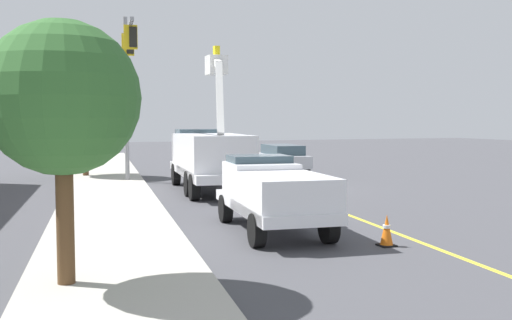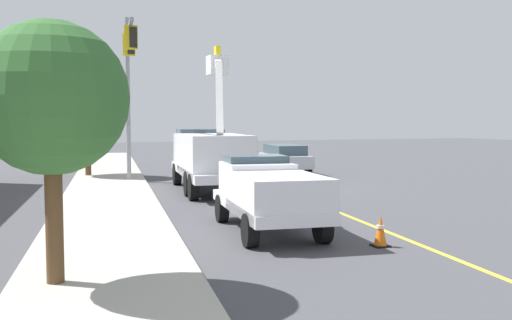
# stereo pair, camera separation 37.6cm
# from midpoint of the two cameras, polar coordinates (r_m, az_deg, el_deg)

# --- Properties ---
(ground) EXTENTS (120.00, 120.00, 0.00)m
(ground) POSITION_cam_midpoint_polar(r_m,az_deg,el_deg) (26.44, 2.85, -2.87)
(ground) COLOR #47474C
(sidewalk_far_side) EXTENTS (60.06, 9.66, 0.12)m
(sidewalk_far_side) POSITION_cam_midpoint_polar(r_m,az_deg,el_deg) (25.29, -13.79, -3.15)
(sidewalk_far_side) COLOR #B2ADA3
(sidewalk_far_side) RESTS_ON ground
(lane_centre_stripe) EXTENTS (49.76, 5.22, 0.01)m
(lane_centre_stripe) POSITION_cam_midpoint_polar(r_m,az_deg,el_deg) (26.44, 2.85, -2.86)
(lane_centre_stripe) COLOR yellow
(lane_centre_stripe) RESTS_ON ground
(utility_bucket_truck) EXTENTS (8.41, 3.32, 6.63)m
(utility_bucket_truck) POSITION_cam_midpoint_polar(r_m,az_deg,el_deg) (25.79, -4.17, 0.54)
(utility_bucket_truck) COLOR white
(utility_bucket_truck) RESTS_ON ground
(service_pickup_truck) EXTENTS (5.78, 2.66, 2.06)m
(service_pickup_truck) POSITION_cam_midpoint_polar(r_m,az_deg,el_deg) (16.23, 1.84, -3.16)
(service_pickup_truck) COLOR white
(service_pickup_truck) RESTS_ON ground
(passing_minivan) EXTENTS (4.97, 2.38, 1.69)m
(passing_minivan) POSITION_cam_midpoint_polar(r_m,az_deg,el_deg) (33.95, 3.17, 0.28)
(passing_minivan) COLOR silver
(passing_minivan) RESTS_ON ground
(traffic_cone_leading) EXTENTS (0.40, 0.40, 0.79)m
(traffic_cone_leading) POSITION_cam_midpoint_polar(r_m,az_deg,el_deg) (14.83, 12.80, -6.78)
(traffic_cone_leading) COLOR black
(traffic_cone_leading) RESTS_ON ground
(traffic_cone_mid_front) EXTENTS (0.40, 0.40, 0.74)m
(traffic_cone_mid_front) POSITION_cam_midpoint_polar(r_m,az_deg,el_deg) (21.88, 3.61, -3.33)
(traffic_cone_mid_front) COLOR black
(traffic_cone_mid_front) RESTS_ON ground
(traffic_cone_mid_rear) EXTENTS (0.40, 0.40, 0.77)m
(traffic_cone_mid_rear) POSITION_cam_midpoint_polar(r_m,az_deg,el_deg) (29.75, -1.74, -1.38)
(traffic_cone_mid_rear) COLOR black
(traffic_cone_mid_rear) RESTS_ON ground
(traffic_signal_mast) EXTENTS (6.30, 0.90, 8.23)m
(traffic_signal_mast) POSITION_cam_midpoint_polar(r_m,az_deg,el_deg) (28.39, -11.95, 8.55)
(traffic_signal_mast) COLOR gray
(traffic_signal_mast) RESTS_ON ground
(street_tree_left) EXTENTS (2.82, 2.82, 4.93)m
(street_tree_left) POSITION_cam_midpoint_polar(r_m,az_deg,el_deg) (11.16, -18.47, 5.66)
(street_tree_left) COLOR brown
(street_tree_left) RESTS_ON ground
(street_tree_right) EXTENTS (3.58, 3.58, 5.34)m
(street_tree_right) POSITION_cam_midpoint_polar(r_m,az_deg,el_deg) (33.00, -15.87, 4.49)
(street_tree_right) COLOR brown
(street_tree_right) RESTS_ON ground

